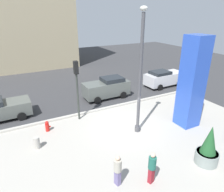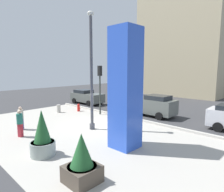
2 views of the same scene
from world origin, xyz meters
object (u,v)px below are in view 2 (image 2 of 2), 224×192
(potted_plant_curbside, at_px, (42,137))
(art_pillar_blue, at_px, (125,89))
(car_curb_east, at_px, (87,97))
(concrete_bollard, at_px, (59,109))
(lamp_post, at_px, (91,74))
(pedestrian_crossing, at_px, (20,122))
(car_passing_lane, at_px, (152,105))
(pedestrian_on_sidewalk, at_px, (21,117))
(fire_hydrant, at_px, (79,108))
(potted_plant_by_pillar, at_px, (82,162))
(traffic_light_far_side, at_px, (100,82))

(potted_plant_curbside, bearing_deg, art_pillar_blue, 58.08)
(art_pillar_blue, xyz_separation_m, potted_plant_curbside, (-2.19, -3.51, -2.19))
(car_curb_east, bearing_deg, concrete_bollard, -69.17)
(lamp_post, bearing_deg, pedestrian_crossing, -116.10)
(lamp_post, distance_m, art_pillar_blue, 3.79)
(car_curb_east, xyz_separation_m, car_passing_lane, (8.98, 0.16, 0.12))
(art_pillar_blue, bearing_deg, pedestrian_on_sidewalk, -159.71)
(fire_hydrant, distance_m, pedestrian_on_sidewalk, 6.56)
(potted_plant_by_pillar, xyz_separation_m, car_curb_east, (-12.79, 10.52, 0.04))
(fire_hydrant, bearing_deg, pedestrian_on_sidewalk, -72.85)
(potted_plant_by_pillar, relative_size, car_passing_lane, 0.44)
(car_curb_east, bearing_deg, fire_hydrant, -49.54)
(art_pillar_blue, xyz_separation_m, concrete_bollard, (-9.93, 2.00, -2.73))
(lamp_post, distance_m, car_curb_east, 10.63)
(potted_plant_by_pillar, distance_m, concrete_bollard, 12.27)
(lamp_post, distance_m, traffic_light_far_side, 4.58)
(concrete_bollard, height_order, pedestrian_crossing, pedestrian_crossing)
(potted_plant_by_pillar, relative_size, fire_hydrant, 2.49)
(lamp_post, xyz_separation_m, potted_plant_by_pillar, (4.62, -4.41, -3.01))
(concrete_bollard, distance_m, car_passing_lane, 8.76)
(car_curb_east, bearing_deg, potted_plant_curbside, -47.31)
(lamp_post, bearing_deg, car_passing_lane, 82.65)
(lamp_post, relative_size, car_passing_lane, 1.84)
(car_curb_east, bearing_deg, traffic_light_far_side, -26.88)
(potted_plant_curbside, relative_size, concrete_bollard, 2.99)
(art_pillar_blue, distance_m, pedestrian_crossing, 6.84)
(fire_hydrant, height_order, car_passing_lane, car_passing_lane)
(car_passing_lane, bearing_deg, lamp_post, -97.35)
(concrete_bollard, relative_size, pedestrian_on_sidewalk, 0.47)
(potted_plant_curbside, height_order, car_curb_east, potted_plant_curbside)
(art_pillar_blue, height_order, fire_hydrant, art_pillar_blue)
(potted_plant_by_pillar, distance_m, traffic_light_far_side, 11.10)
(traffic_light_far_side, xyz_separation_m, pedestrian_crossing, (0.93, -7.49, -2.07))
(car_curb_east, relative_size, pedestrian_on_sidewalk, 2.71)
(potted_plant_curbside, height_order, concrete_bollard, potted_plant_curbside)
(car_curb_east, bearing_deg, car_passing_lane, 1.05)
(concrete_bollard, height_order, traffic_light_far_side, traffic_light_far_side)
(fire_hydrant, bearing_deg, pedestrian_crossing, -63.76)
(potted_plant_by_pillar, height_order, car_passing_lane, car_passing_lane)
(pedestrian_crossing, bearing_deg, art_pillar_blue, 29.91)
(pedestrian_crossing, bearing_deg, pedestrian_on_sidewalk, 157.04)
(car_passing_lane, xyz_separation_m, pedestrian_on_sidewalk, (-4.25, -9.70, -0.07))
(concrete_bollard, relative_size, traffic_light_far_side, 0.17)
(potted_plant_curbside, relative_size, car_curb_east, 0.52)
(potted_plant_curbside, height_order, traffic_light_far_side, traffic_light_far_side)
(concrete_bollard, bearing_deg, car_curb_east, 110.83)
(car_passing_lane, bearing_deg, concrete_bollard, -144.37)
(potted_plant_curbside, xyz_separation_m, pedestrian_crossing, (-3.43, 0.28, 0.01))
(art_pillar_blue, distance_m, car_passing_lane, 7.93)
(potted_plant_curbside, distance_m, fire_hydrant, 9.89)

